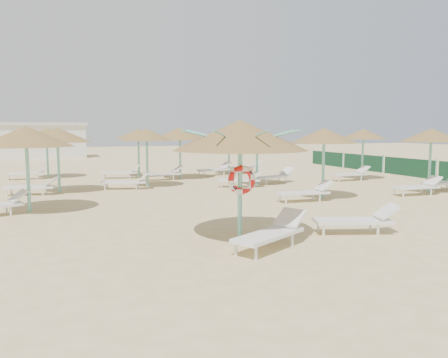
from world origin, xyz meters
name	(u,v)px	position (x,y,z in m)	size (l,w,h in m)	color
ground	(259,240)	(0.00, 0.00, 0.00)	(120.00, 120.00, 0.00)	#D8C284
main_palapa	(240,136)	(-0.41, 0.24, 2.46)	(3.16, 3.16, 2.83)	#71C5B2
lounger_main_a	(272,232)	(-0.06, -0.78, 0.36)	(2.13, 1.56, 0.76)	white
lounger_main_b	(358,220)	(2.59, -0.30, 0.36)	(2.14, 1.22, 0.75)	white
palapa_field	(190,136)	(1.33, 10.38, 2.30)	(19.57, 14.14, 2.72)	#71C5B2
service_hut	(40,140)	(-6.00, 35.00, 1.64)	(8.40, 4.40, 3.25)	silver
windbreak_fence	(409,167)	(14.00, 9.96, 0.50)	(0.08, 19.84, 1.10)	#1B5336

